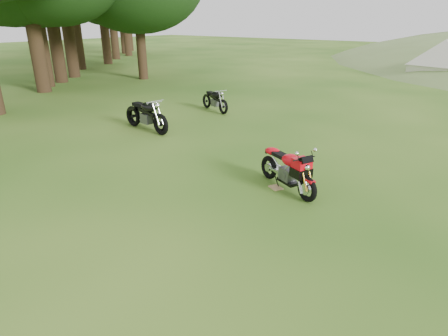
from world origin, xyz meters
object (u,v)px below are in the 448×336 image
Objects in this scene: vintage_moto_d at (215,99)px; tent_left at (443,59)px; sport_motorcycle at (288,166)px; vintage_moto_a at (146,114)px; vintage_moto_b at (146,114)px; plywood_board at (276,188)px.

vintage_moto_d is 16.05m from tent_left.
sport_motorcycle is 0.82× the size of vintage_moto_a.
vintage_moto_a is at bearing -39.78° from vintage_moto_b.
sport_motorcycle is at bearing 28.76° from plywood_board.
sport_motorcycle reaches higher than plywood_board.
sport_motorcycle is at bearing -19.22° from vintage_moto_d.
vintage_moto_d is at bearing 91.84° from vintage_moto_b.
vintage_moto_b is 3.41m from vintage_moto_d.
vintage_moto_a is 0.27m from vintage_moto_b.
vintage_moto_a is 0.77× the size of tent_left.
vintage_moto_b is 0.69× the size of tent_left.
sport_motorcycle is at bearing -5.78° from vintage_moto_a.
vintage_moto_a reaches higher than sport_motorcycle.
sport_motorcycle is 7.64m from vintage_moto_d.
vintage_moto_d is at bearing 138.79° from plywood_board.
plywood_board is 0.16× the size of vintage_moto_d.
vintage_moto_b is (-6.11, 1.47, -0.02)m from sport_motorcycle.
tent_left is at bearing 89.94° from plywood_board.
vintage_moto_b is (-0.18, 0.19, -0.06)m from vintage_moto_a.
plywood_board is 20.00m from tent_left.
plywood_board is at bearing -7.21° from vintage_moto_a.
tent_left is at bearing 79.22° from vintage_moto_a.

